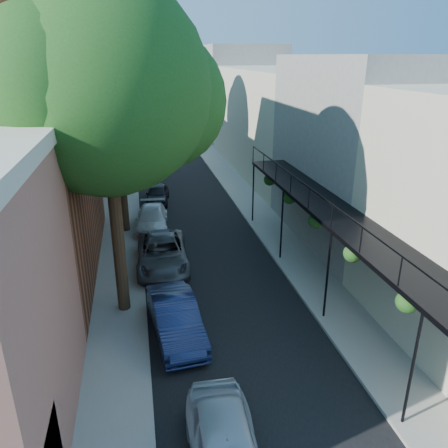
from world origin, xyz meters
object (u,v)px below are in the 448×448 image
oak_far (124,66)px  parked_car_c (162,254)px  oak_mid (123,97)px  oak_near (119,92)px  parked_car_d (152,219)px  parked_car_b (176,318)px  parked_car_e (157,194)px

oak_far → parked_car_c: oak_far is taller
oak_mid → oak_far: oak_far is taller
oak_near → parked_car_d: bearing=82.8°
oak_near → parked_car_b: (1.31, -2.21, -7.20)m
oak_far → parked_car_c: (1.23, -13.93, -7.59)m
oak_near → oak_mid: oak_near is taller
oak_near → parked_car_c: 7.93m
oak_far → parked_car_c: bearing=-85.0°
parked_car_b → parked_car_d: size_ratio=1.01×
oak_mid → parked_car_c: size_ratio=2.11×
oak_near → parked_car_c: (1.24, 3.08, -7.21)m
oak_mid → parked_car_c: oak_mid is taller
parked_car_b → oak_near: bearing=115.1°
oak_near → oak_far: oak_far is taller
oak_mid → parked_car_e: (1.62, 4.50, -6.47)m
oak_mid → parked_car_b: bearing=-82.4°
oak_near → oak_far: size_ratio=0.96×
oak_mid → parked_car_c: bearing=-75.2°
oak_near → parked_car_c: oak_near is taller
oak_mid → parked_car_c: 8.14m
oak_near → oak_far: (0.01, 17.01, 0.38)m
oak_far → parked_car_e: (1.55, -4.54, -7.67)m
oak_far → parked_car_e: size_ratio=3.44×
oak_near → oak_far: 17.01m
oak_mid → parked_car_d: (1.05, -0.13, -6.46)m
oak_far → parked_car_e: 9.05m
oak_near → parked_car_e: (1.56, 12.47, -7.29)m
parked_car_c → parked_car_e: bearing=90.3°
parked_car_c → parked_car_e: size_ratio=1.40×
oak_mid → parked_car_e: oak_mid is taller
parked_car_b → parked_car_c: size_ratio=0.85×
oak_far → parked_car_d: (0.98, -9.17, -7.66)m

